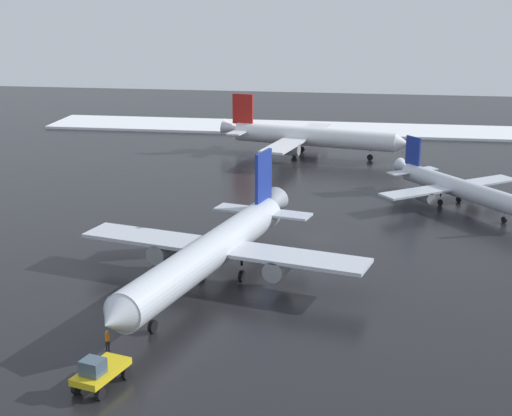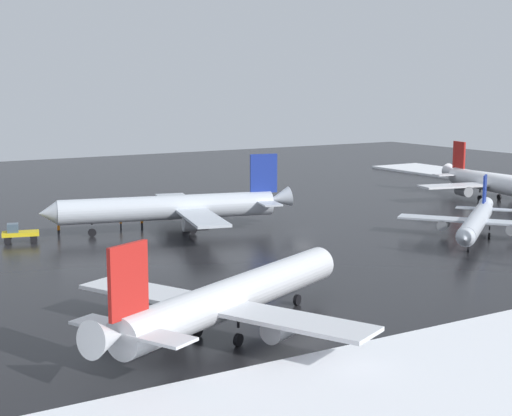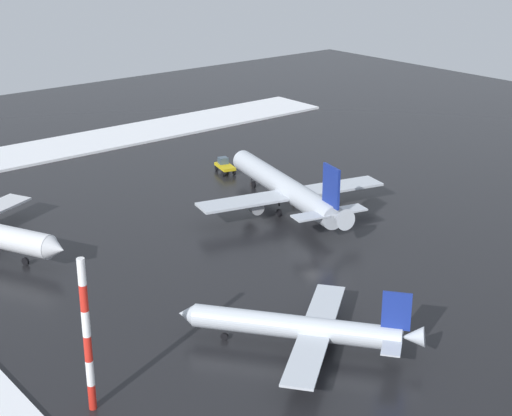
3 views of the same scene
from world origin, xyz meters
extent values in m
plane|color=black|center=(0.00, 0.00, 0.00)|extent=(240.00, 240.00, 0.00)
cube|color=white|center=(-67.00, 0.00, 0.24)|extent=(14.00, 116.00, 0.48)
cylinder|color=silver|center=(-16.41, 9.05, 3.44)|extent=(29.43, 10.33, 3.34)
cone|color=silver|center=(-31.87, 12.87, 3.44)|extent=(3.05, 3.65, 3.18)
cone|color=silver|center=(-0.76, 5.18, 4.03)|extent=(4.09, 3.60, 3.25)
cube|color=silver|center=(-15.48, 0.51, 3.15)|extent=(7.27, 13.44, 0.35)
cylinder|color=gray|center=(-15.49, 2.54, 2.16)|extent=(3.72, 2.71, 1.97)
cube|color=silver|center=(-11.61, 16.16, 3.15)|extent=(7.27, 13.44, 0.35)
cylinder|color=gray|center=(-12.56, 14.37, 2.16)|extent=(3.72, 2.71, 1.97)
cube|color=navy|center=(-3.05, 5.74, 7.67)|extent=(3.90, 1.29, 5.51)
cube|color=silver|center=(-3.95, 2.93, 3.83)|extent=(3.61, 5.19, 0.24)
cube|color=silver|center=(-2.53, 8.65, 3.83)|extent=(3.61, 5.19, 0.24)
cylinder|color=black|center=(-26.43, 11.53, 1.97)|extent=(0.24, 0.24, 0.69)
cylinder|color=black|center=(-26.43, 11.53, 0.54)|extent=(1.13, 0.59, 1.08)
cylinder|color=black|center=(-14.07, 6.24, 1.97)|extent=(0.24, 0.24, 0.69)
cylinder|color=black|center=(-14.07, 6.24, 0.54)|extent=(1.13, 0.59, 1.08)
cylinder|color=black|center=(-13.03, 10.44, 1.97)|extent=(0.24, 0.24, 0.69)
cylinder|color=black|center=(-13.03, 10.44, 0.54)|extent=(1.13, 0.59, 1.08)
cylinder|color=silver|center=(15.27, -17.01, 2.47)|extent=(18.37, 14.68, 2.40)
cone|color=silver|center=(6.13, -23.91, 2.47)|extent=(2.73, 2.84, 2.28)
cone|color=silver|center=(24.52, -10.03, 2.90)|extent=(3.24, 3.15, 2.34)
cube|color=silver|center=(20.45, -20.36, 2.26)|extent=(8.01, 9.21, 0.25)
cylinder|color=gray|center=(19.32, -19.45, 1.55)|extent=(2.77, 2.58, 1.41)
cube|color=silver|center=(13.47, -11.11, 2.26)|extent=(8.01, 9.21, 0.25)
cylinder|color=gray|center=(14.04, -12.45, 1.55)|extent=(2.77, 2.58, 1.41)
cube|color=navy|center=(23.16, -11.05, 5.51)|extent=(2.41, 1.91, 3.96)
cube|color=silver|center=(24.33, -12.83, 2.76)|extent=(3.51, 3.81, 0.17)
cube|color=silver|center=(21.77, -9.45, 2.76)|extent=(3.51, 3.81, 0.17)
cylinder|color=black|center=(9.34, -21.48, 1.41)|extent=(0.17, 0.17, 0.49)
cylinder|color=black|center=(9.34, -21.48, 0.39)|extent=(0.77, 0.67, 0.78)
cylinder|color=black|center=(17.90, -16.98, 1.41)|extent=(0.17, 0.17, 0.49)
cylinder|color=black|center=(17.90, -16.98, 0.39)|extent=(0.77, 0.67, 0.78)
cylinder|color=black|center=(16.02, -14.50, 1.41)|extent=(0.17, 0.17, 0.49)
cylinder|color=black|center=(16.02, -14.50, 0.39)|extent=(0.77, 0.67, 0.78)
cone|color=silver|center=(-16.60, -27.44, 3.20)|extent=(3.23, 3.60, 2.95)
cylinder|color=black|center=(-21.33, -29.64, 1.83)|extent=(0.22, 0.22, 0.64)
cylinder|color=black|center=(-21.33, -29.64, 0.50)|extent=(1.05, 0.71, 1.01)
cube|color=gold|center=(-35.58, 12.65, 1.15)|extent=(5.02, 3.33, 0.50)
cube|color=#3F5160|center=(-36.47, 12.89, 1.95)|extent=(1.74, 1.81, 1.10)
cylinder|color=black|center=(-37.39, 12.12, 0.45)|extent=(0.95, 0.54, 0.90)
cylinder|color=black|center=(-36.87, 14.03, 0.45)|extent=(0.95, 0.54, 0.90)
cylinder|color=black|center=(-34.28, 11.28, 0.45)|extent=(0.95, 0.54, 0.90)
cylinder|color=black|center=(-33.77, 13.19, 0.45)|extent=(0.95, 0.54, 0.90)
cylinder|color=black|center=(-30.10, 13.99, 0.42)|extent=(0.16, 0.16, 0.85)
cylinder|color=black|center=(-30.23, 14.14, 0.42)|extent=(0.16, 0.16, 0.85)
cylinder|color=orange|center=(-30.17, 14.07, 1.16)|extent=(0.36, 0.36, 0.62)
sphere|color=tan|center=(-30.17, 14.07, 1.59)|extent=(0.24, 0.24, 0.24)
cylinder|color=black|center=(-21.28, 14.34, 0.42)|extent=(0.16, 0.16, 0.85)
cylinder|color=black|center=(-21.15, 14.50, 0.42)|extent=(0.16, 0.16, 0.85)
cylinder|color=orange|center=(-21.21, 14.42, 1.16)|extent=(0.36, 0.36, 0.62)
sphere|color=tan|center=(-21.21, 14.42, 1.59)|extent=(0.24, 0.24, 0.24)
cylinder|color=black|center=(-18.66, 13.13, 0.42)|extent=(0.16, 0.16, 0.85)
cylinder|color=black|center=(-18.47, 13.21, 0.42)|extent=(0.16, 0.16, 0.85)
cylinder|color=orange|center=(-18.56, 13.17, 1.16)|extent=(0.36, 0.36, 0.62)
sphere|color=tan|center=(-18.56, 13.17, 1.59)|extent=(0.24, 0.24, 0.24)
cylinder|color=red|center=(11.58, -37.85, 1.22)|extent=(0.70, 0.70, 2.44)
cylinder|color=white|center=(11.58, -37.85, 3.66)|extent=(0.70, 0.70, 2.44)
cylinder|color=red|center=(11.58, -37.85, 6.10)|extent=(0.70, 0.70, 2.44)
cylinder|color=white|center=(11.58, -37.85, 8.54)|extent=(0.70, 0.70, 2.44)
cylinder|color=red|center=(11.58, -37.85, 10.98)|extent=(0.70, 0.70, 2.44)
cylinder|color=white|center=(11.58, -37.85, 13.42)|extent=(0.70, 0.70, 2.44)
camera|label=1|loc=(-83.35, -5.79, 27.69)|focal=55.00mm
camera|label=2|loc=(-61.00, -87.64, 20.43)|focal=55.00mm
camera|label=3|loc=(66.60, -64.05, 41.13)|focal=55.00mm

